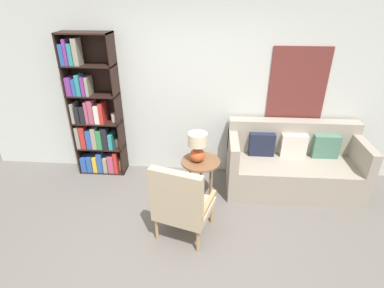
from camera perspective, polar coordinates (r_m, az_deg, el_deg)
The scene contains 7 objects.
ground_plane at distance 3.43m, azimuth -3.88°, elevation -22.45°, with size 14.00×14.00×0.00m, color #66605B.
wall_back at distance 4.41m, azimuth -0.55°, elevation 10.69°, with size 6.40×0.08×2.70m.
bookshelf at distance 4.72m, azimuth -18.27°, elevation 4.66°, with size 0.72×0.30×2.12m.
armchair at distance 3.37m, azimuth -2.21°, elevation -11.02°, with size 0.73×0.73×0.98m.
couch at distance 4.56m, azimuth 18.54°, elevation -3.82°, with size 1.85×0.82×0.96m.
side_table at distance 4.04m, azimuth 1.66°, elevation -4.00°, with size 0.53×0.53×0.58m.
table_lamp at distance 3.90m, azimuth 1.05°, elevation -0.38°, with size 0.25×0.25×0.41m.
Camera 1 is at (0.38, -2.19, 2.61)m, focal length 28.00 mm.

